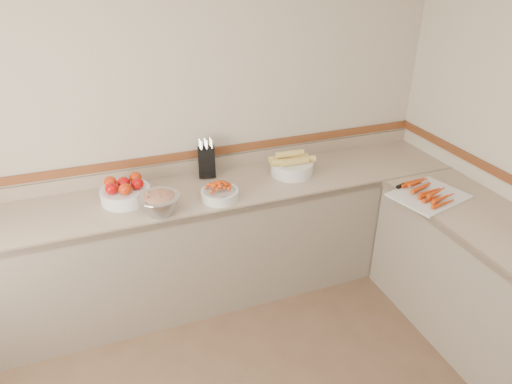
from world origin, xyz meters
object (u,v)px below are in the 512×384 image
object	(u,v)px
corn_bowl	(292,165)
tomato_bowl	(125,191)
cherry_tomato_bowl	(220,193)
rhubarb_bowl	(160,202)
cutting_board	(428,193)
knife_block	(207,161)

from	to	relation	value
corn_bowl	tomato_bowl	bearing A→B (deg)	179.20
cherry_tomato_bowl	rhubarb_bowl	xyz separation A→B (m)	(-0.42, -0.05, 0.03)
cherry_tomato_bowl	cutting_board	size ratio (longest dim) A/B	0.47
knife_block	cutting_board	size ratio (longest dim) A/B	0.55
tomato_bowl	corn_bowl	bearing A→B (deg)	-0.80
rhubarb_bowl	cutting_board	distance (m)	1.83
knife_block	tomato_bowl	world-z (taller)	knife_block
tomato_bowl	corn_bowl	xyz separation A→B (m)	(1.23, -0.02, 0.00)
knife_block	cutting_board	bearing A→B (deg)	-32.09
cherry_tomato_bowl	rhubarb_bowl	distance (m)	0.42
tomato_bowl	cherry_tomato_bowl	distance (m)	0.64
tomato_bowl	rhubarb_bowl	world-z (taller)	tomato_bowl
tomato_bowl	cherry_tomato_bowl	bearing A→B (deg)	-18.72
knife_block	corn_bowl	distance (m)	0.64
knife_block	cherry_tomato_bowl	bearing A→B (deg)	-92.04
knife_block	tomato_bowl	xyz separation A→B (m)	(-0.62, -0.18, -0.05)
knife_block	cherry_tomato_bowl	world-z (taller)	knife_block
corn_bowl	cutting_board	size ratio (longest dim) A/B	0.65
cherry_tomato_bowl	corn_bowl	distance (m)	0.65
knife_block	cutting_board	xyz separation A→B (m)	(1.35, -0.85, -0.10)
knife_block	tomato_bowl	distance (m)	0.65
tomato_bowl	rhubarb_bowl	bearing A→B (deg)	-52.96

